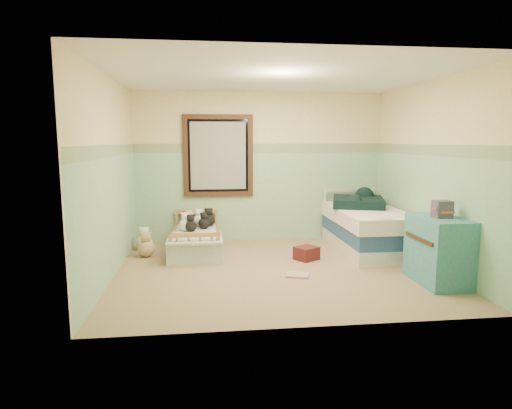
{
  "coord_description": "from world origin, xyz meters",
  "views": [
    {
      "loc": [
        -0.92,
        -5.47,
        1.7
      ],
      "look_at": [
        -0.23,
        0.35,
        0.83
      ],
      "focal_mm": 30.24,
      "sensor_mm": 36.0,
      "label": 1
    }
  ],
  "objects": [
    {
      "name": "toddler_bed_frame",
      "position": [
        -1.08,
        1.05,
        0.09
      ],
      "size": [
        0.71,
        1.43,
        0.18
      ],
      "primitive_type": "cube",
      "color": "#95633B",
      "rests_on": "floor"
    },
    {
      "name": "wall_front",
      "position": [
        0.0,
        -1.8,
        1.25
      ],
      "size": [
        4.2,
        0.04,
        2.5
      ],
      "primitive_type": "cube",
      "color": "beige",
      "rests_on": "floor"
    },
    {
      "name": "book_stack",
      "position": [
        1.84,
        -0.77,
        0.9
      ],
      "size": [
        0.21,
        0.16,
        0.2
      ],
      "primitive_type": "cube",
      "rotation": [
        0.0,
        0.0,
        0.03
      ],
      "color": "brown",
      "rests_on": "dresser"
    },
    {
      "name": "extra_plush_1",
      "position": [
        -0.88,
        1.54,
        0.41
      ],
      "size": [
        0.21,
        0.21,
        0.21
      ],
      "primitive_type": "sphere",
      "color": "black",
      "rests_on": "toddler_mattress"
    },
    {
      "name": "floor_book",
      "position": [
        0.22,
        -0.31,
        0.01
      ],
      "size": [
        0.34,
        0.29,
        0.03
      ],
      "primitive_type": "cube",
      "rotation": [
        0.0,
        0.0,
        -0.31
      ],
      "color": "#FCA545",
      "rests_on": "floor"
    },
    {
      "name": "twin_mattress",
      "position": [
        1.55,
        0.8,
        0.55
      ],
      "size": [
        0.95,
        1.86,
        0.22
      ],
      "primitive_type": "cube",
      "color": "white",
      "rests_on": "twin_boxspring"
    },
    {
      "name": "window_blinds",
      "position": [
        -0.7,
        1.77,
        1.45
      ],
      "size": [
        0.92,
        0.01,
        1.12
      ],
      "primitive_type": "cube",
      "color": "#B6B6AE",
      "rests_on": "window_frame"
    },
    {
      "name": "patchwork_quilt",
      "position": [
        -1.08,
        0.61,
        0.32
      ],
      "size": [
        0.77,
        0.71,
        0.03
      ],
      "primitive_type": "cube",
      "color": "#7793C8",
      "rests_on": "toddler_mattress"
    },
    {
      "name": "twin_boxspring",
      "position": [
        1.55,
        0.8,
        0.33
      ],
      "size": [
        0.91,
        1.82,
        0.22
      ],
      "primitive_type": "cube",
      "color": "navy",
      "rests_on": "twin_bed_frame"
    },
    {
      "name": "wall_left",
      "position": [
        -2.1,
        0.0,
        1.25
      ],
      "size": [
        0.04,
        3.6,
        2.5
      ],
      "primitive_type": "cube",
      "color": "beige",
      "rests_on": "floor"
    },
    {
      "name": "plush_bed_white",
      "position": [
        -1.03,
        1.55,
        0.4
      ],
      "size": [
        0.2,
        0.2,
        0.2
      ],
      "primitive_type": "sphere",
      "color": "white",
      "rests_on": "toddler_mattress"
    },
    {
      "name": "wall_back",
      "position": [
        0.0,
        1.8,
        1.25
      ],
      "size": [
        4.2,
        0.04,
        2.5
      ],
      "primitive_type": "cube",
      "color": "beige",
      "rests_on": "floor"
    },
    {
      "name": "plush_bed_brown",
      "position": [
        -1.23,
        1.55,
        0.39
      ],
      "size": [
        0.18,
        0.18,
        0.18
      ],
      "primitive_type": "sphere",
      "color": "brown",
      "rests_on": "toddler_mattress"
    },
    {
      "name": "plush_floor_tan",
      "position": [
        -1.8,
        0.86,
        0.13
      ],
      "size": [
        0.25,
        0.25,
        0.25
      ],
      "primitive_type": "sphere",
      "color": "tan",
      "rests_on": "floor"
    },
    {
      "name": "plush_bed_dark",
      "position": [
        -0.95,
        1.33,
        0.39
      ],
      "size": [
        0.18,
        0.18,
        0.18
      ],
      "primitive_type": "sphere",
      "color": "black",
      "rests_on": "toddler_mattress"
    },
    {
      "name": "extra_plush_3",
      "position": [
        -1.24,
        1.2,
        0.4
      ],
      "size": [
        0.2,
        0.2,
        0.2
      ],
      "primitive_type": "sphere",
      "color": "white",
      "rests_on": "toddler_mattress"
    },
    {
      "name": "border_strip",
      "position": [
        0.0,
        1.79,
        1.57
      ],
      "size": [
        4.2,
        0.01,
        0.15
      ],
      "primitive_type": "cube",
      "color": "#3D6A45",
      "rests_on": "wall_back"
    },
    {
      "name": "ceiling",
      "position": [
        0.0,
        0.0,
        2.51
      ],
      "size": [
        4.2,
        3.6,
        0.02
      ],
      "primitive_type": "cube",
      "color": "white",
      "rests_on": "wall_back"
    },
    {
      "name": "floor",
      "position": [
        0.0,
        0.0,
        -0.01
      ],
      "size": [
        4.2,
        3.6,
        0.02
      ],
      "primitive_type": "cube",
      "color": "#997B58",
      "rests_on": "ground"
    },
    {
      "name": "window_frame",
      "position": [
        -0.7,
        1.76,
        1.45
      ],
      "size": [
        1.16,
        0.06,
        1.36
      ],
      "primitive_type": "cube",
      "color": "#391D0F",
      "rests_on": "wall_back"
    },
    {
      "name": "dresser",
      "position": [
        1.84,
        -0.76,
        0.4
      ],
      "size": [
        0.5,
        0.8,
        0.8
      ],
      "primitive_type": "cube",
      "color": "#38717E",
      "rests_on": "floor"
    },
    {
      "name": "toddler_mattress",
      "position": [
        -1.08,
        1.05,
        0.24
      ],
      "size": [
        0.65,
        1.37,
        0.12
      ],
      "primitive_type": "cube",
      "color": "white",
      "rests_on": "toddler_bed_frame"
    },
    {
      "name": "extra_plush_2",
      "position": [
        -1.15,
        1.14,
        0.39
      ],
      "size": [
        0.18,
        0.18,
        0.18
      ],
      "primitive_type": "sphere",
      "color": "black",
      "rests_on": "toddler_mattress"
    },
    {
      "name": "red_pillow",
      "position": [
        0.51,
        0.44,
        0.09
      ],
      "size": [
        0.4,
        0.39,
        0.19
      ],
      "primitive_type": "cube",
      "rotation": [
        0.0,
        0.0,
        0.57
      ],
      "color": "maroon",
      "rests_on": "floor"
    },
    {
      "name": "wainscot_mint",
      "position": [
        0.0,
        1.79,
        0.75
      ],
      "size": [
        4.2,
        0.01,
        1.5
      ],
      "primitive_type": "cube",
      "color": "#80BF8D",
      "rests_on": "floor"
    },
    {
      "name": "plush_bed_tan",
      "position": [
        -1.18,
        1.33,
        0.41
      ],
      "size": [
        0.21,
        0.21,
        0.21
      ],
      "primitive_type": "sphere",
      "color": "tan",
      "rests_on": "toddler_mattress"
    },
    {
      "name": "extra_plush_0",
      "position": [
        -1.16,
        1.52,
        0.38
      ],
      "size": [
        0.16,
        0.16,
        0.16
      ],
      "primitive_type": "sphere",
      "color": "white",
      "rests_on": "toddler_mattress"
    },
    {
      "name": "wall_right",
      "position": [
        2.1,
        0.0,
        1.25
      ],
      "size": [
        0.04,
        3.6,
        2.5
      ],
      "primitive_type": "cube",
      "color": "beige",
      "rests_on": "floor"
    },
    {
      "name": "plush_floor_cream",
      "position": [
        -1.89,
        1.27,
        0.12
      ],
      "size": [
        0.25,
        0.25,
        0.25
      ],
      "primitive_type": "sphere",
      "color": "white",
      "rests_on": "floor"
    },
    {
      "name": "twin_bed_frame",
      "position": [
        1.55,
        0.8,
        0.11
      ],
      "size": [
        0.91,
        1.82,
        0.22
      ],
      "primitive_type": "cube",
      "color": "silver",
      "rests_on": "floor"
    },
    {
      "name": "teal_blanket",
      "position": [
        1.5,
        1.1,
        0.73
      ],
      "size": [
        0.99,
        1.02,
        0.14
      ],
      "primitive_type": "cube",
      "rotation": [
        0.0,
        0.0,
        -0.31
      ],
      "color": "black",
      "rests_on": "twin_mattress"
    }
  ]
}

